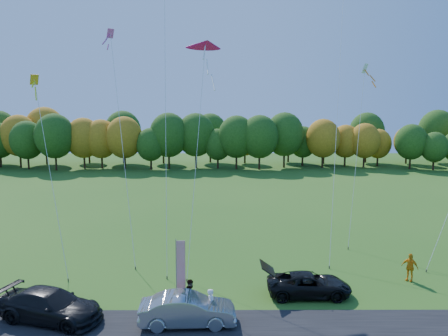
{
  "coord_description": "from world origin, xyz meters",
  "views": [
    {
      "loc": [
        -0.1,
        -23.92,
        11.28
      ],
      "look_at": [
        0.0,
        6.0,
        7.0
      ],
      "focal_mm": 35.0,
      "sensor_mm": 36.0,
      "label": 1
    }
  ],
  "objects_px": {
    "black_suv": "(309,284)",
    "feather_flag": "(180,266)",
    "silver_sedan": "(188,310)",
    "person_east": "(410,267)"
  },
  "relations": [
    {
      "from": "black_suv",
      "to": "feather_flag",
      "type": "height_order",
      "value": "feather_flag"
    },
    {
      "from": "black_suv",
      "to": "silver_sedan",
      "type": "relative_size",
      "value": 1.0
    },
    {
      "from": "black_suv",
      "to": "silver_sedan",
      "type": "height_order",
      "value": "silver_sedan"
    },
    {
      "from": "black_suv",
      "to": "feather_flag",
      "type": "distance_m",
      "value": 7.91
    },
    {
      "from": "silver_sedan",
      "to": "person_east",
      "type": "distance_m",
      "value": 15.08
    },
    {
      "from": "black_suv",
      "to": "feather_flag",
      "type": "relative_size",
      "value": 1.24
    },
    {
      "from": "feather_flag",
      "to": "person_east",
      "type": "bearing_deg",
      "value": 14.86
    },
    {
      "from": "person_east",
      "to": "feather_flag",
      "type": "height_order",
      "value": "feather_flag"
    },
    {
      "from": "feather_flag",
      "to": "black_suv",
      "type": "bearing_deg",
      "value": 12.21
    },
    {
      "from": "black_suv",
      "to": "feather_flag",
      "type": "bearing_deg",
      "value": 101.74
    }
  ]
}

